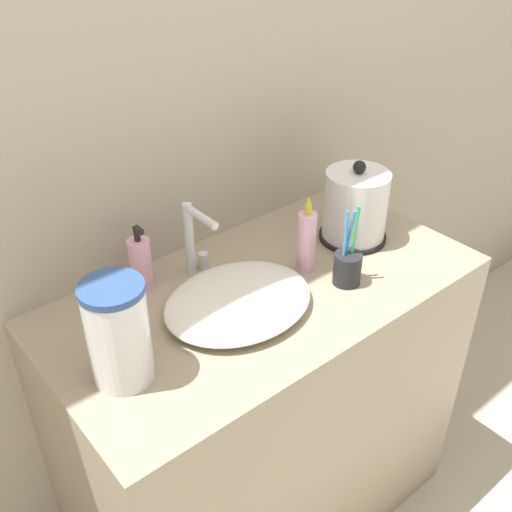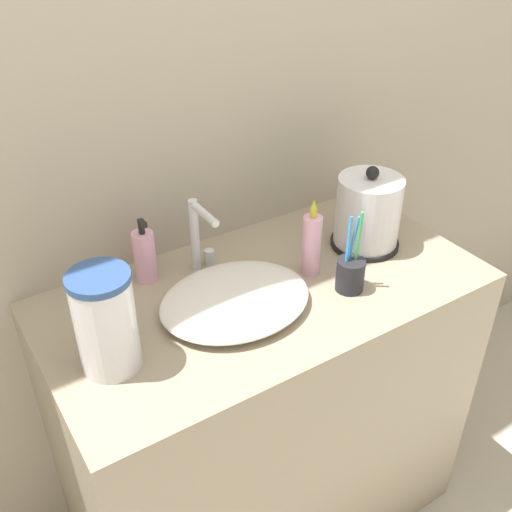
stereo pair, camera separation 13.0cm
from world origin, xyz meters
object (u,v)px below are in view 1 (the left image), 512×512
(faucet, at_px, (194,238))
(lotion_bottle, at_px, (141,263))
(toothbrush_cup, at_px, (347,267))
(water_pitcher, at_px, (118,333))
(shampoo_bottle, at_px, (306,240))
(electric_kettle, at_px, (355,209))

(faucet, bearing_deg, lotion_bottle, 163.65)
(toothbrush_cup, relative_size, water_pitcher, 0.95)
(faucet, relative_size, water_pitcher, 0.87)
(water_pitcher, bearing_deg, shampoo_bottle, 4.91)
(faucet, distance_m, electric_kettle, 0.42)
(water_pitcher, bearing_deg, toothbrush_cup, -6.06)
(toothbrush_cup, relative_size, shampoo_bottle, 1.03)
(faucet, relative_size, lotion_bottle, 1.15)
(faucet, bearing_deg, water_pitcher, -147.43)
(faucet, xyz_separation_m, electric_kettle, (0.41, -0.12, -0.01))
(faucet, relative_size, electric_kettle, 0.85)
(shampoo_bottle, height_order, water_pitcher, water_pitcher)
(shampoo_bottle, bearing_deg, water_pitcher, -175.09)
(toothbrush_cup, distance_m, lotion_bottle, 0.47)
(electric_kettle, relative_size, toothbrush_cup, 1.09)
(shampoo_bottle, relative_size, water_pitcher, 0.91)
(electric_kettle, relative_size, lotion_bottle, 1.35)
(toothbrush_cup, height_order, water_pitcher, water_pitcher)
(lotion_bottle, xyz_separation_m, shampoo_bottle, (0.34, -0.18, 0.01))
(faucet, distance_m, lotion_bottle, 0.13)
(toothbrush_cup, distance_m, shampoo_bottle, 0.11)
(shampoo_bottle, bearing_deg, toothbrush_cup, -71.44)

